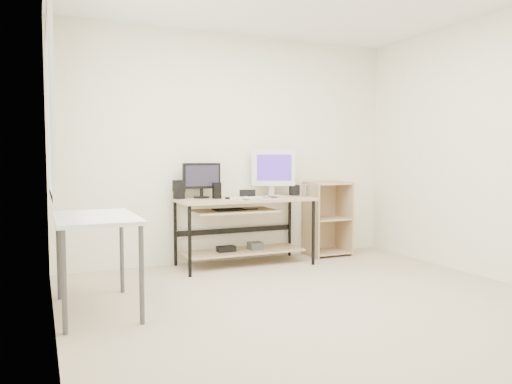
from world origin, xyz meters
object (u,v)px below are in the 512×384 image
object	(u,v)px
desk	(242,217)
audio_controller	(217,191)
shelf_unit	(326,218)
black_monitor	(202,178)
white_imac	(273,169)
side_table	(96,226)

from	to	relation	value
desk	audio_controller	size ratio (longest dim) A/B	8.59
shelf_unit	black_monitor	size ratio (longest dim) A/B	2.12
desk	audio_controller	world-z (taller)	audio_controller
audio_controller	white_imac	bearing A→B (deg)	3.68
desk	black_monitor	distance (m)	0.62
black_monitor	audio_controller	world-z (taller)	black_monitor
desk	audio_controller	bearing A→B (deg)	170.46
desk	side_table	world-z (taller)	same
desk	white_imac	world-z (taller)	white_imac
shelf_unit	white_imac	distance (m)	0.94
desk	shelf_unit	size ratio (longest dim) A/B	1.67
shelf_unit	black_monitor	xyz separation A→B (m)	(-1.58, 0.03, 0.52)
side_table	black_monitor	distance (m)	1.80
desk	shelf_unit	xyz separation A→B (m)	(1.18, 0.16, -0.09)
audio_controller	side_table	bearing A→B (deg)	-146.82
shelf_unit	black_monitor	world-z (taller)	black_monitor
shelf_unit	black_monitor	bearing A→B (deg)	178.82
side_table	black_monitor	size ratio (longest dim) A/B	2.36
audio_controller	black_monitor	bearing A→B (deg)	124.98
side_table	white_imac	bearing A→B (deg)	30.16
side_table	shelf_unit	size ratio (longest dim) A/B	1.11
black_monitor	audio_controller	bearing A→B (deg)	-46.02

